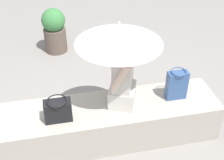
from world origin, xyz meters
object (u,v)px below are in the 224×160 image
at_px(parasol, 119,34).
at_px(planter_near, 54,30).
at_px(person_seated, 123,75).
at_px(tote_bag_canvas, 177,85).
at_px(handbag_black, 58,110).

xyz_separation_m(parasol, planter_near, (-0.63, 2.16, -0.92)).
bearing_deg(person_seated, parasol, 121.84).
xyz_separation_m(parasol, tote_bag_canvas, (0.67, -0.10, -0.67)).
xyz_separation_m(person_seated, planter_near, (-0.67, 2.22, -0.46)).
bearing_deg(parasol, tote_bag_canvas, -8.31).
bearing_deg(tote_bag_canvas, planter_near, 119.90).
distance_m(person_seated, tote_bag_canvas, 0.66).
bearing_deg(parasol, handbag_black, -164.07).
distance_m(person_seated, parasol, 0.47).
bearing_deg(tote_bag_canvas, parasol, 171.69).
bearing_deg(planter_near, tote_bag_canvas, -60.10).
relative_size(person_seated, planter_near, 1.14).
bearing_deg(planter_near, parasol, -73.75).
height_order(tote_bag_canvas, planter_near, tote_bag_canvas).
height_order(parasol, handbag_black, parasol).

